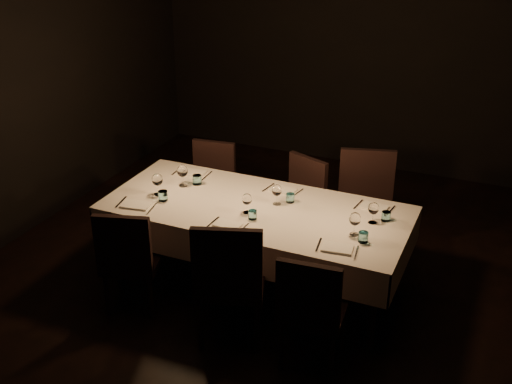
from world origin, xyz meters
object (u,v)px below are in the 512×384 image
at_px(chair_far_left, 211,183).
at_px(chair_far_right, 365,203).
at_px(chair_near_center, 230,278).
at_px(chair_near_right, 311,307).
at_px(dining_table, 256,215).
at_px(chair_far_center, 300,200).
at_px(chair_near_left, 129,256).

bearing_deg(chair_far_left, chair_far_right, -5.36).
bearing_deg(chair_far_right, chair_near_center, -126.52).
xyz_separation_m(chair_near_center, chair_near_right, (0.65, -0.03, -0.05)).
distance_m(dining_table, chair_near_right, 1.13).
bearing_deg(chair_far_right, chair_far_left, 165.38).
bearing_deg(chair_far_center, chair_near_right, -45.98).
distance_m(chair_near_center, chair_near_right, 0.65).
distance_m(chair_near_left, chair_far_center, 1.75).
distance_m(dining_table, chair_far_center, 0.79).
height_order(chair_near_center, chair_near_right, chair_near_center).
height_order(chair_near_left, chair_near_right, chair_near_right).
bearing_deg(chair_near_left, chair_near_right, 160.71).
height_order(chair_near_right, chair_far_left, chair_near_right).
distance_m(chair_near_left, chair_far_right, 2.16).
height_order(dining_table, chair_near_left, chair_near_left).
relative_size(dining_table, chair_far_left, 2.81).
bearing_deg(chair_far_left, dining_table, -50.10).
xyz_separation_m(chair_near_center, chair_far_left, (-0.96, 1.55, -0.07)).
xyz_separation_m(dining_table, chair_near_left, (-0.78, -0.74, -0.18)).
bearing_deg(chair_near_left, dining_table, -153.15).
height_order(dining_table, chair_far_right, chair_far_right).
xyz_separation_m(dining_table, chair_far_center, (0.11, 0.76, -0.19)).
distance_m(chair_far_center, chair_far_right, 0.61).
distance_m(chair_far_left, chair_far_center, 0.94).
bearing_deg(chair_near_left, chair_far_right, -150.60).
bearing_deg(chair_near_center, chair_near_right, 157.73).
xyz_separation_m(dining_table, chair_near_right, (0.77, -0.81, -0.17)).
xyz_separation_m(chair_far_left, chair_far_right, (1.55, 0.04, 0.06)).
height_order(chair_near_left, chair_far_left, chair_near_left).
distance_m(chair_near_right, chair_far_center, 1.70).
height_order(dining_table, chair_near_center, chair_near_center).
bearing_deg(dining_table, chair_near_center, -80.62).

